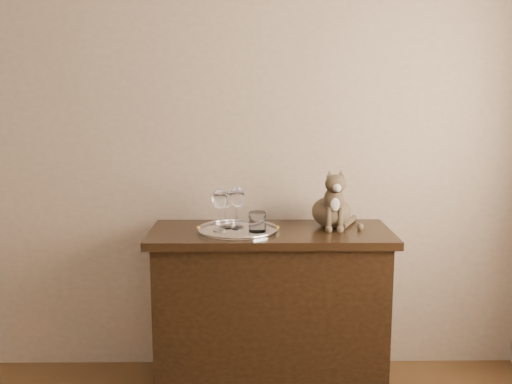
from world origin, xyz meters
TOP-DOWN VIEW (x-y plane):
  - wall_back at (0.00, 2.25)m, footprint 4.00×0.10m
  - sideboard at (0.60, 1.94)m, footprint 1.20×0.50m
  - tray at (0.44, 1.92)m, footprint 0.40×0.40m
  - wine_glass_a at (0.37, 1.96)m, footprint 0.07×0.07m
  - wine_glass_b at (0.43, 1.98)m, footprint 0.07×0.07m
  - wine_glass_c at (0.35, 1.90)m, footprint 0.08×0.08m
  - wine_glass_d at (0.43, 1.95)m, footprint 0.08×0.08m
  - tumbler_a at (0.53, 1.88)m, footprint 0.08×0.08m
  - tumbler_c at (0.53, 1.92)m, footprint 0.08×0.08m
  - cat at (0.91, 2.02)m, footprint 0.31×0.29m

SIDE VIEW (x-z plane):
  - sideboard at x=0.60m, z-range 0.00..0.85m
  - tray at x=0.44m, z-range 0.85..0.86m
  - tumbler_c at x=0.53m, z-range 0.86..0.95m
  - tumbler_a at x=0.53m, z-range 0.86..0.95m
  - wine_glass_a at x=0.37m, z-range 0.86..1.05m
  - wine_glass_b at x=0.43m, z-range 0.86..1.05m
  - wine_glass_d at x=0.43m, z-range 0.86..1.06m
  - wine_glass_c at x=0.35m, z-range 0.86..1.06m
  - cat at x=0.91m, z-range 0.85..1.16m
  - wall_back at x=0.00m, z-range 0.00..2.70m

